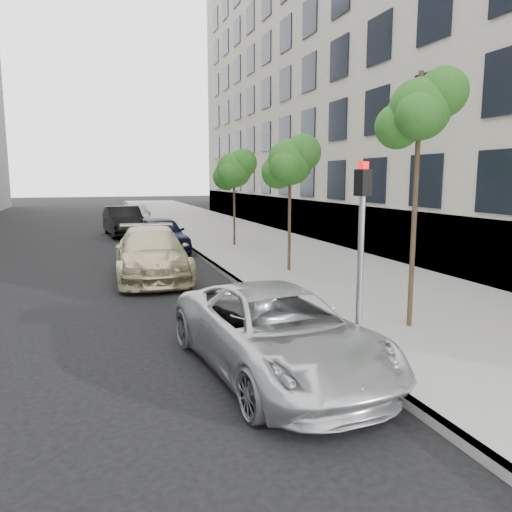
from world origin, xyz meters
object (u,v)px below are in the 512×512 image
sedan_rear (136,215)px  tree_far (235,170)px  minivan (277,332)px  sedan_blue (160,234)px  tree_near (421,110)px  suv (152,253)px  tree_mid (291,162)px  signal_pole (361,238)px  sedan_black (124,221)px

sedan_rear → tree_far: bearing=-67.6°
minivan → sedan_blue: 13.94m
tree_near → suv: 9.22m
tree_mid → tree_near: bearing=-90.0°
sedan_rear → tree_mid: bearing=-73.1°
signal_pole → suv: size_ratio=0.60×
tree_near → tree_far: tree_near is taller
tree_mid → sedan_black: bearing=108.9°
sedan_black → sedan_rear: bearing=73.1°
tree_mid → tree_far: bearing=90.0°
tree_mid → sedan_black: 13.92m
tree_mid → signal_pole: size_ratio=1.34×
tree_near → minivan: (-3.33, -1.15, -3.70)m
signal_pole → sedan_rear: signal_pole is taller
tree_far → sedan_blue: size_ratio=0.95×
sedan_blue → sedan_rear: 11.96m
tree_far → signal_pole: bearing=-97.7°
tree_near → sedan_black: bearing=102.8°
tree_mid → sedan_black: (-4.42, 12.90, -2.80)m
tree_far → sedan_rear: (-3.33, 11.76, -2.76)m
suv → minivan: bearing=-80.5°
signal_pole → sedan_rear: bearing=72.2°
sedan_rear → tree_near: bearing=-75.8°
tree_mid → signal_pole: (-1.93, -7.76, -1.44)m
tree_mid → minivan: size_ratio=0.89×
sedan_rear → sedan_black: bearing=-94.9°
minivan → sedan_black: sedan_black is taller
signal_pole → minivan: signal_pole is taller
tree_mid → minivan: tree_mid is taller
tree_near → signal_pole: 3.20m
tree_far → signal_pole: tree_far is taller
tree_near → signal_pole: (-1.93, -1.26, -2.23)m
minivan → tree_near: bearing=13.5°
tree_mid → sedan_blue: tree_mid is taller
tree_near → sedan_black: 20.22m
sedan_blue → sedan_rear: (-0.00, 11.96, -0.07)m
sedan_blue → sedan_rear: bearing=84.7°
tree_near → minivan: tree_near is taller
sedan_blue → sedan_rear: size_ratio=0.94×
suv → tree_mid: bearing=-7.7°
minivan → signal_pole: bearing=-9.9°
tree_far → suv: bearing=-127.2°
tree_mid → minivan: 8.83m
tree_mid → signal_pole: 8.12m
signal_pole → suv: bearing=84.8°
sedan_rear → signal_pole: bearing=-80.4°
tree_mid → tree_far: size_ratio=1.03×
minivan → suv: (-1.00, 8.45, 0.10)m
minivan → sedan_black: bearing=87.5°
minivan → sedan_rear: 25.91m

